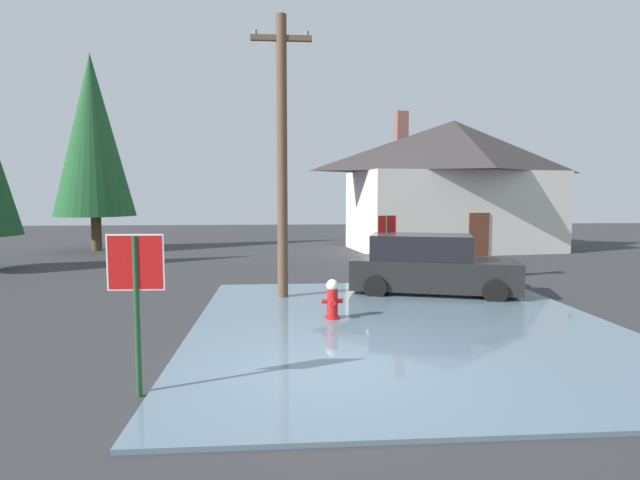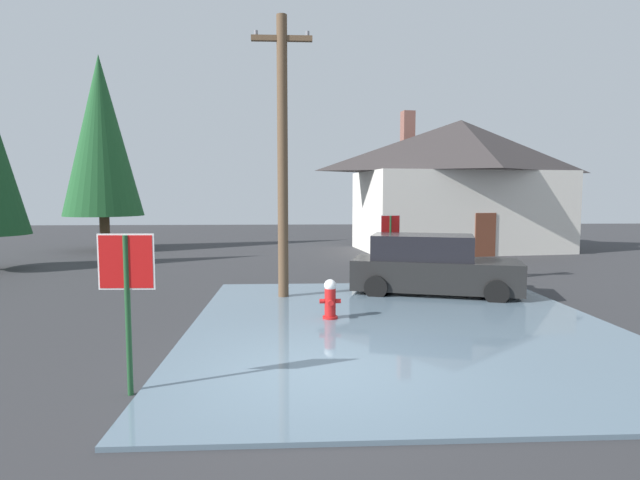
{
  "view_description": "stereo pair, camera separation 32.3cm",
  "coord_description": "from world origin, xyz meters",
  "px_view_note": "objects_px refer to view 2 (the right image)",
  "views": [
    {
      "loc": [
        -0.67,
        -7.8,
        2.85
      ],
      "look_at": [
        0.31,
        5.3,
        1.66
      ],
      "focal_mm": 28.5,
      "sensor_mm": 36.0,
      "label": 1
    },
    {
      "loc": [
        -0.35,
        -7.82,
        2.85
      ],
      "look_at": [
        0.31,
        5.3,
        1.66
      ],
      "focal_mm": 28.5,
      "sensor_mm": 36.0,
      "label": 2
    }
  ],
  "objects_px": {
    "utility_pole": "(283,154)",
    "pine_tree_mid_left": "(101,136)",
    "house": "(460,183)",
    "parked_car": "(431,267)",
    "stop_sign_far": "(390,232)",
    "stop_sign_near": "(127,280)",
    "fire_hydrant": "(330,301)"
  },
  "relations": [
    {
      "from": "utility_pole",
      "to": "parked_car",
      "type": "relative_size",
      "value": 1.53
    },
    {
      "from": "fire_hydrant",
      "to": "pine_tree_mid_left",
      "type": "relative_size",
      "value": 0.1
    },
    {
      "from": "fire_hydrant",
      "to": "stop_sign_far",
      "type": "distance_m",
      "value": 7.26
    },
    {
      "from": "stop_sign_far",
      "to": "parked_car",
      "type": "relative_size",
      "value": 0.43
    },
    {
      "from": "pine_tree_mid_left",
      "to": "stop_sign_far",
      "type": "bearing_deg",
      "value": -32.97
    },
    {
      "from": "stop_sign_near",
      "to": "utility_pole",
      "type": "bearing_deg",
      "value": 72.84
    },
    {
      "from": "stop_sign_far",
      "to": "pine_tree_mid_left",
      "type": "height_order",
      "value": "pine_tree_mid_left"
    },
    {
      "from": "stop_sign_far",
      "to": "pine_tree_mid_left",
      "type": "relative_size",
      "value": 0.22
    },
    {
      "from": "pine_tree_mid_left",
      "to": "stop_sign_near",
      "type": "bearing_deg",
      "value": -69.09
    },
    {
      "from": "parked_car",
      "to": "pine_tree_mid_left",
      "type": "bearing_deg",
      "value": 137.64
    },
    {
      "from": "fire_hydrant",
      "to": "pine_tree_mid_left",
      "type": "height_order",
      "value": "pine_tree_mid_left"
    },
    {
      "from": "house",
      "to": "pine_tree_mid_left",
      "type": "bearing_deg",
      "value": 176.83
    },
    {
      "from": "fire_hydrant",
      "to": "parked_car",
      "type": "distance_m",
      "value": 4.19
    },
    {
      "from": "utility_pole",
      "to": "pine_tree_mid_left",
      "type": "distance_m",
      "value": 15.87
    },
    {
      "from": "fire_hydrant",
      "to": "parked_car",
      "type": "bearing_deg",
      "value": 42.75
    },
    {
      "from": "parked_car",
      "to": "pine_tree_mid_left",
      "type": "distance_m",
      "value": 19.0
    },
    {
      "from": "pine_tree_mid_left",
      "to": "house",
      "type": "bearing_deg",
      "value": -3.17
    },
    {
      "from": "stop_sign_near",
      "to": "utility_pole",
      "type": "height_order",
      "value": "utility_pole"
    },
    {
      "from": "house",
      "to": "parked_car",
      "type": "height_order",
      "value": "house"
    },
    {
      "from": "house",
      "to": "pine_tree_mid_left",
      "type": "height_order",
      "value": "pine_tree_mid_left"
    },
    {
      "from": "stop_sign_near",
      "to": "fire_hydrant",
      "type": "bearing_deg",
      "value": 52.28
    },
    {
      "from": "fire_hydrant",
      "to": "utility_pole",
      "type": "relative_size",
      "value": 0.13
    },
    {
      "from": "stop_sign_near",
      "to": "stop_sign_far",
      "type": "height_order",
      "value": "stop_sign_near"
    },
    {
      "from": "fire_hydrant",
      "to": "house",
      "type": "height_order",
      "value": "house"
    },
    {
      "from": "stop_sign_far",
      "to": "house",
      "type": "bearing_deg",
      "value": 56.69
    },
    {
      "from": "fire_hydrant",
      "to": "pine_tree_mid_left",
      "type": "bearing_deg",
      "value": 124.61
    },
    {
      "from": "parked_car",
      "to": "pine_tree_mid_left",
      "type": "xyz_separation_m",
      "value": [
        -13.56,
        12.36,
        4.95
      ]
    },
    {
      "from": "stop_sign_near",
      "to": "stop_sign_far",
      "type": "relative_size",
      "value": 1.09
    },
    {
      "from": "stop_sign_near",
      "to": "house",
      "type": "relative_size",
      "value": 0.21
    },
    {
      "from": "stop_sign_near",
      "to": "house",
      "type": "distance_m",
      "value": 21.22
    },
    {
      "from": "utility_pole",
      "to": "house",
      "type": "distance_m",
      "value": 14.53
    },
    {
      "from": "stop_sign_near",
      "to": "stop_sign_far",
      "type": "distance_m",
      "value": 12.19
    }
  ]
}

